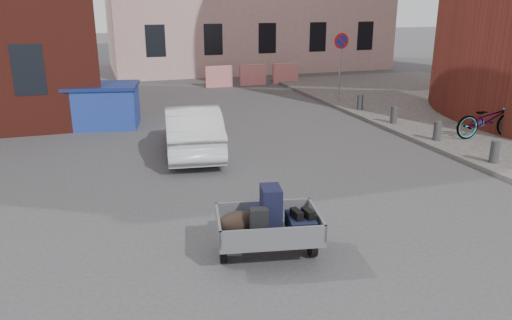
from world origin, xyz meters
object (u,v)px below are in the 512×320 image
object	(u,v)px
silver_car	(192,129)
bicycle	(488,119)
dumpster	(87,106)
trailer	(267,224)

from	to	relation	value
silver_car	bicycle	bearing A→B (deg)	176.98
dumpster	bicycle	xyz separation A→B (m)	(11.06, -5.52, -0.04)
trailer	bicycle	world-z (taller)	same
dumpster	bicycle	world-z (taller)	dumpster
trailer	silver_car	size ratio (longest dim) A/B	0.48
dumpster	silver_car	xyz separation A→B (m)	(2.67, -3.99, -0.04)
dumpster	trailer	bearing A→B (deg)	-64.36
trailer	bicycle	size ratio (longest dim) A/B	0.94
trailer	dumpster	size ratio (longest dim) A/B	0.54
trailer	silver_car	bearing A→B (deg)	100.38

